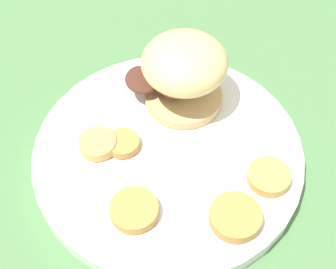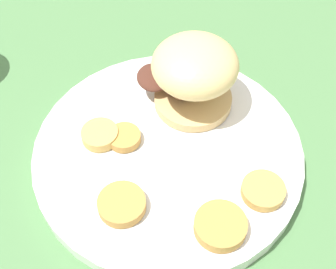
% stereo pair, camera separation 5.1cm
% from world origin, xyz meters
% --- Properties ---
extents(ground_plane, '(4.00, 4.00, 0.00)m').
position_xyz_m(ground_plane, '(0.00, 0.00, 0.00)').
color(ground_plane, '#4C7A47').
extents(dinner_plate, '(0.31, 0.31, 0.02)m').
position_xyz_m(dinner_plate, '(0.00, 0.00, 0.01)').
color(dinner_plate, white).
rests_on(dinner_plate, ground_plane).
extents(sandwich, '(0.12, 0.13, 0.09)m').
position_xyz_m(sandwich, '(-0.07, -0.02, 0.07)').
color(sandwich, tan).
rests_on(sandwich, dinner_plate).
extents(potato_round_0, '(0.04, 0.04, 0.01)m').
position_xyz_m(potato_round_0, '(0.04, -0.07, 0.03)').
color(potato_round_0, tan).
rests_on(potato_round_0, dinner_plate).
extents(potato_round_1, '(0.05, 0.05, 0.01)m').
position_xyz_m(potato_round_1, '(-0.01, 0.12, 0.03)').
color(potato_round_1, tan).
rests_on(potato_round_1, dinner_plate).
extents(potato_round_2, '(0.05, 0.05, 0.01)m').
position_xyz_m(potato_round_2, '(0.05, 0.10, 0.03)').
color(potato_round_2, '#BC8942').
rests_on(potato_round_2, dinner_plate).
extents(potato_round_3, '(0.04, 0.04, 0.01)m').
position_xyz_m(potato_round_3, '(0.02, -0.05, 0.03)').
color(potato_round_3, '#BC8942').
rests_on(potato_round_3, dinner_plate).
extents(potato_round_4, '(0.05, 0.05, 0.01)m').
position_xyz_m(potato_round_4, '(0.09, 0.01, 0.03)').
color(potato_round_4, '#BC8942').
rests_on(potato_round_4, dinner_plate).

